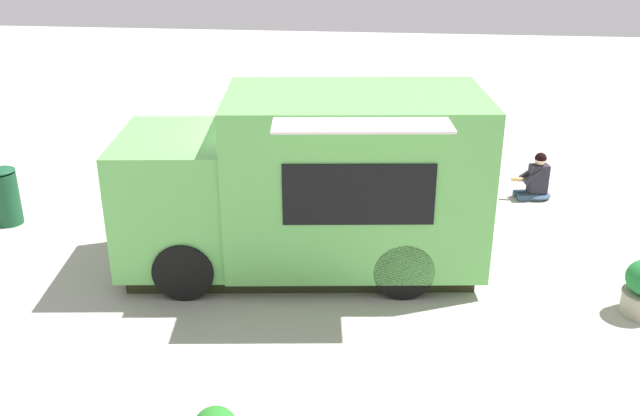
% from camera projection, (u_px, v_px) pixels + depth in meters
% --- Properties ---
extents(ground_plane, '(40.00, 40.00, 0.00)m').
position_uv_depth(ground_plane, '(301.00, 247.00, 10.97)').
color(ground_plane, '#B0AF9F').
extents(food_truck, '(5.18, 2.96, 2.55)m').
position_uv_depth(food_truck, '(311.00, 188.00, 9.95)').
color(food_truck, '#63B858').
rests_on(food_truck, ground_plane).
extents(person_customer, '(0.78, 0.54, 0.86)m').
position_uv_depth(person_customer, '(536.00, 181.00, 12.67)').
color(person_customer, '#334860').
rests_on(person_customer, ground_plane).
extents(plaza_bench, '(1.09, 1.68, 0.45)m').
position_uv_depth(plaza_bench, '(173.00, 154.00, 14.00)').
color(plaza_bench, olive).
rests_on(plaza_bench, ground_plane).
extents(trash_bin, '(0.44, 0.44, 0.97)m').
position_uv_depth(trash_bin, '(5.00, 196.00, 11.61)').
color(trash_bin, '#174A2B').
rests_on(trash_bin, ground_plane).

